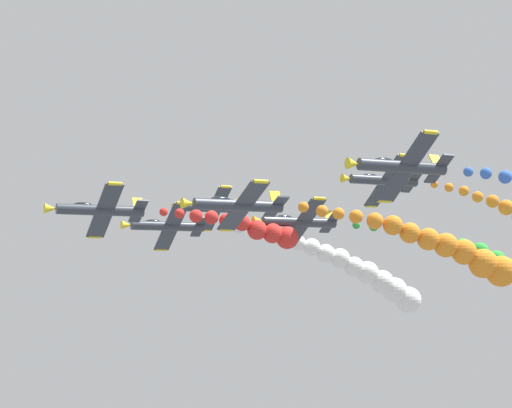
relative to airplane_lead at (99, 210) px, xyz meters
name	(u,v)px	position (x,y,z in m)	size (l,w,h in m)	color
airplane_lead	(99,210)	(0.00, 0.00, 0.00)	(8.30, 10.35, 5.37)	#333842
smoke_trail_lead	(256,229)	(-0.46, -17.41, -1.57)	(2.64, 15.86, 4.17)	red
airplane_left_inner	(237,205)	(-11.64, -10.35, -0.06)	(8.80, 10.35, 4.40)	#333842
smoke_trail_left_inner	(454,251)	(-13.90, -33.71, -4.16)	(5.54, 23.48, 8.36)	orange
airplane_right_inner	(167,226)	(11.75, -11.21, -0.65)	(8.13, 10.35, 5.64)	#333842
smoke_trail_right_inner	(365,275)	(11.33, -38.41, -6.38)	(3.52, 28.68, 11.15)	white
airplane_left_outer	(298,222)	(-0.18, -22.70, -0.59)	(8.31, 10.35, 5.34)	#333842
smoke_trail_left_outer	(501,265)	(-1.57, -49.97, -5.19)	(4.38, 28.35, 9.05)	green
airplane_right_outer	(401,166)	(-22.25, -21.81, 2.98)	(8.00, 10.35, 5.83)	#333842
airplane_trailing	(211,208)	(23.56, -21.52, 2.77)	(7.97, 10.35, 5.88)	#333842
airplane_high_slot	(383,180)	(0.28, -34.22, 4.72)	(8.03, 10.35, 5.79)	#333842
smoke_trail_high_slot	(498,206)	(0.13, -51.16, 2.30)	(2.10, 14.57, 5.06)	orange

